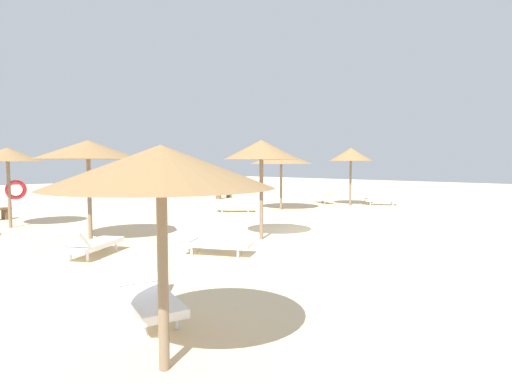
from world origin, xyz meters
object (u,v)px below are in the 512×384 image
lounger_4 (232,205)px  parasol_5 (161,168)px  lounger_1 (379,199)px  parasol_0 (8,156)px  lounger_3 (91,244)px  lounger_7 (325,198)px  lounger_5 (147,293)px  parasol_1 (351,155)px  parasol_3 (88,150)px  parasol_2 (261,150)px  bench_0 (224,193)px  parasol_4 (281,158)px  lounger_2 (212,242)px

lounger_4 → parasol_5: bearing=-137.9°
lounger_1 → parasol_0: bearing=158.3°
lounger_3 → lounger_7: lounger_7 is taller
lounger_3 → lounger_5: bearing=-105.7°
parasol_1 → parasol_3: bearing=177.2°
parasol_2 → parasol_3: bearing=136.6°
parasol_0 → parasol_5: bearing=-100.1°
parasol_3 → lounger_1: size_ratio=1.52×
lounger_3 → lounger_4: lounger_3 is taller
bench_0 → parasol_4: bearing=-111.0°
lounger_2 → lounger_5: lounger_5 is taller
parasol_2 → lounger_3: (-4.51, 1.59, -2.35)m
parasol_5 → lounger_4: 14.51m
parasol_4 → lounger_1: parasol_4 is taller
parasol_5 → lounger_1: bearing=18.0°
lounger_4 → bench_0: size_ratio=1.18×
parasol_5 → parasol_1: bearing=22.3°
parasol_1 → lounger_5: parasol_1 is taller
parasol_0 → lounger_3: parasol_0 is taller
parasol_1 → parasol_4: parasol_1 is taller
parasol_4 → lounger_4: bearing=153.6°
parasol_4 → parasol_5: 15.48m
lounger_3 → lounger_4: size_ratio=1.07×
parasol_4 → bench_0: size_ratio=1.99×
parasol_3 → bench_0: bearing=31.2°
parasol_0 → bench_0: parasol_0 is taller
parasol_0 → parasol_1: (14.76, -5.32, 0.20)m
bench_0 → lounger_5: bearing=-136.9°
parasol_2 → bench_0: 14.48m
parasol_2 → parasol_5: parasol_2 is taller
parasol_5 → lounger_1: parasol_5 is taller
parasol_1 → lounger_7: size_ratio=1.62×
parasol_1 → parasol_5: (-16.96, -6.96, -0.50)m
lounger_7 → parasol_5: bearing=-153.2°
parasol_4 → lounger_5: (-12.13, -6.98, -2.22)m
parasol_3 → parasol_5: (-2.87, -7.66, -0.42)m
parasol_5 → lounger_5: (0.79, 1.55, -1.91)m
parasol_2 → parasol_4: 7.73m
parasol_5 → lounger_1: (18.18, 5.91, -1.93)m
parasol_4 → bench_0: (2.60, 6.78, -2.20)m
bench_0 → parasol_5: bearing=-135.4°
parasol_3 → lounger_7: bearing=3.7°
parasol_0 → parasol_5: (-2.20, -12.28, -0.30)m
lounger_3 → bench_0: 16.53m
lounger_3 → lounger_7: size_ratio=1.02×
lounger_1 → lounger_4: size_ratio=1.07×
parasol_0 → lounger_7: 15.42m
parasol_2 → lounger_2: parasol_2 is taller
parasol_1 → bench_0: size_ratio=2.01×
lounger_4 → lounger_2: bearing=-138.2°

